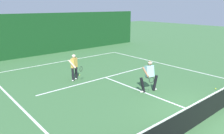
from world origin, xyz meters
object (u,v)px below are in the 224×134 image
at_px(player_near, 149,75).
at_px(player_far, 74,66).
at_px(tennis_ball_extra, 80,75).
at_px(tennis_ball, 216,89).

distance_m(player_near, player_far, 4.39).
distance_m(player_far, tennis_ball_extra, 1.19).
height_order(tennis_ball, tennis_ball_extra, same).
bearing_deg(tennis_ball, player_near, 144.38).
xyz_separation_m(player_near, player_far, (-1.91, 3.95, -0.03)).
relative_size(player_far, tennis_ball_extra, 23.27).
bearing_deg(tennis_ball, tennis_ball_extra, 122.15).
distance_m(player_near, tennis_ball_extra, 4.75).
distance_m(tennis_ball, tennis_ball_extra, 7.76).
bearing_deg(tennis_ball_extra, player_far, -139.85).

